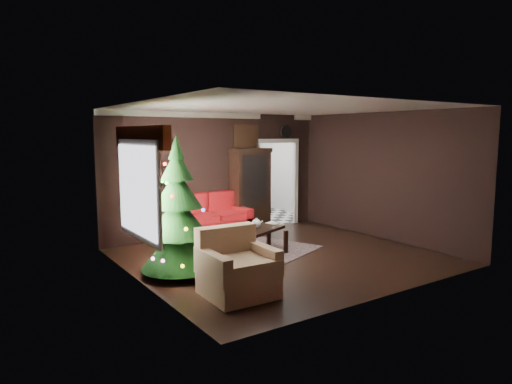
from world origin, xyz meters
TOP-DOWN VIEW (x-y plane):
  - floor at (0.00, 0.00)m, footprint 5.50×5.50m
  - ceiling at (0.00, 0.00)m, footprint 5.50×5.50m
  - wall_back at (0.00, 2.50)m, footprint 5.50×0.00m
  - wall_front at (0.00, -2.50)m, footprint 5.50×0.00m
  - wall_left at (-2.75, 0.00)m, footprint 0.00×5.50m
  - wall_right at (2.75, 0.00)m, footprint 0.00×5.50m
  - doorway at (1.70, 2.50)m, footprint 1.10×0.10m
  - left_window at (-2.71, 0.20)m, footprint 0.05×1.60m
  - valance at (-2.63, 0.20)m, footprint 0.12×2.10m
  - kitchen_floor at (1.70, 4.00)m, footprint 3.00×3.00m
  - kitchen_window at (1.70, 5.45)m, footprint 0.70×0.06m
  - rug at (-0.11, 0.49)m, footprint 2.60×2.27m
  - loveseat at (-0.40, 2.05)m, footprint 1.70×0.90m
  - curio_cabinet at (0.75, 2.27)m, footprint 0.90×0.45m
  - floor_lamp at (-1.66, 2.08)m, footprint 0.30×0.30m
  - christmas_tree at (-2.10, 0.07)m, footprint 1.59×1.59m
  - armchair at (-1.78, -1.29)m, footprint 1.02×1.02m
  - coffee_table at (-0.30, 0.46)m, footprint 1.28×1.04m
  - teapot at (-0.28, 0.47)m, footprint 0.23×0.23m
  - cup_a at (-0.33, 0.68)m, footprint 0.08×0.08m
  - cup_b at (-0.51, 0.66)m, footprint 0.08×0.08m
  - book at (0.15, 0.62)m, footprint 0.19×0.07m
  - wall_clock at (1.95, 2.45)m, footprint 0.32×0.32m
  - painting at (0.75, 2.46)m, footprint 0.62×0.05m
  - kitchen_counter at (1.70, 5.20)m, footprint 1.80×0.60m
  - kitchen_table at (1.40, 3.70)m, footprint 0.70×0.70m

SIDE VIEW (x-z plane):
  - floor at x=0.00m, z-range 0.00..0.00m
  - kitchen_floor at x=1.70m, z-range 0.00..0.00m
  - rug at x=-0.11m, z-range 0.00..0.01m
  - coffee_table at x=-0.30m, z-range 0.01..0.51m
  - kitchen_table at x=1.40m, z-range 0.00..0.75m
  - kitchen_counter at x=1.70m, z-range 0.00..0.90m
  - armchair at x=-1.78m, z-range -0.04..0.96m
  - loveseat at x=-0.40m, z-range 0.00..1.00m
  - cup_a at x=-0.33m, z-range 0.51..0.57m
  - cup_b at x=-0.51m, z-range 0.51..0.57m
  - teapot at x=-0.28m, z-range 0.51..0.70m
  - book at x=0.15m, z-range 0.51..0.77m
  - floor_lamp at x=-1.66m, z-range 0.11..1.55m
  - curio_cabinet at x=0.75m, z-range 0.00..1.90m
  - christmas_tree at x=-2.10m, z-range -0.13..2.23m
  - doorway at x=1.70m, z-range 0.00..2.10m
  - wall_back at x=0.00m, z-range -1.35..4.15m
  - wall_front at x=0.00m, z-range -1.35..4.15m
  - wall_left at x=-2.75m, z-range -1.35..4.15m
  - wall_right at x=2.75m, z-range -1.35..4.15m
  - left_window at x=-2.71m, z-range 0.75..2.15m
  - kitchen_window at x=1.70m, z-range 1.35..2.05m
  - painting at x=0.75m, z-range 1.99..2.51m
  - valance at x=-2.63m, z-range 2.10..2.44m
  - wall_clock at x=1.95m, z-range 2.35..2.41m
  - ceiling at x=0.00m, z-range 2.80..2.80m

